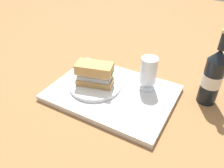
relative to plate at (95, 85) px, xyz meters
name	(u,v)px	position (x,y,z in m)	size (l,w,h in m)	color
ground_plane	(112,95)	(0.07, 0.01, -0.03)	(3.00, 3.00, 0.00)	olive
tray	(112,93)	(0.07, 0.01, -0.02)	(0.44, 0.32, 0.02)	silver
placemat	(112,91)	(0.07, 0.01, -0.01)	(0.38, 0.27, 0.00)	silver
plate	(95,85)	(0.00, 0.00, 0.00)	(0.19, 0.19, 0.01)	white
sandwich	(96,74)	(0.00, 0.00, 0.05)	(0.14, 0.10, 0.08)	tan
beer_glass	(148,73)	(0.17, 0.09, 0.06)	(0.06, 0.06, 0.12)	silver
beer_bottle	(213,76)	(0.37, 0.15, 0.08)	(0.07, 0.07, 0.27)	black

